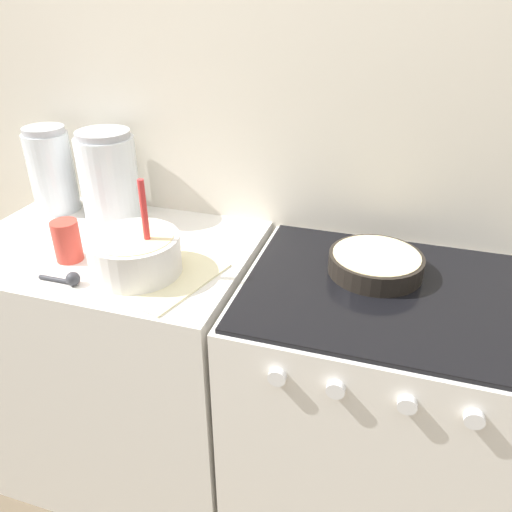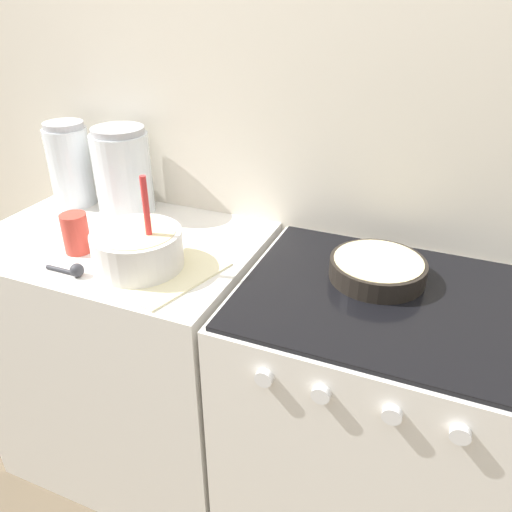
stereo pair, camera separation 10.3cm
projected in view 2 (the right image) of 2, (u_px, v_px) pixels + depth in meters
wall_back at (287, 123)px, 1.44m from camera, size 4.66×0.05×2.40m
countertop_cabinet at (134, 356)px, 1.69m from camera, size 0.83×0.58×0.89m
stove at (367, 426)px, 1.42m from camera, size 0.72×0.60×0.89m
mixing_bowl at (138, 247)px, 1.30m from camera, size 0.23×0.23×0.26m
baking_pan at (377, 269)px, 1.26m from camera, size 0.24×0.24×0.05m
storage_jar_left at (71, 169)px, 1.66m from camera, size 0.14×0.14×0.27m
storage_jar_middle at (124, 177)px, 1.59m from camera, size 0.18×0.18×0.28m
tin_can at (76, 233)px, 1.38m from camera, size 0.07×0.07×0.11m
recipe_page at (173, 276)px, 1.28m from camera, size 0.23×0.32×0.01m
measuring_spoon at (73, 270)px, 1.28m from camera, size 0.12×0.04×0.04m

